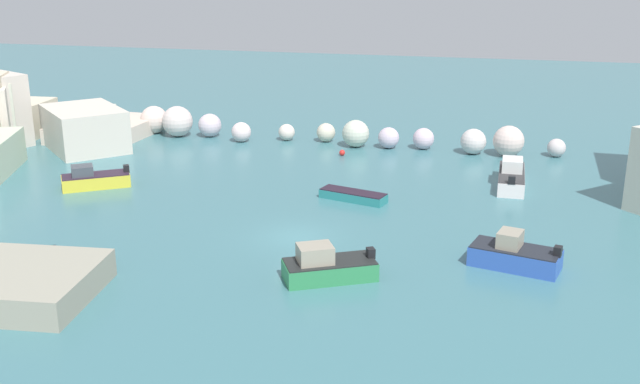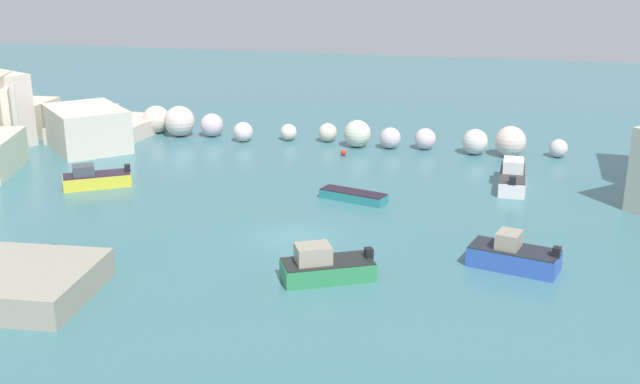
# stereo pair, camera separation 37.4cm
# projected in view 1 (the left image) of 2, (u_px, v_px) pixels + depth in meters

# --- Properties ---
(cove_water) EXTENTS (160.00, 160.00, 0.00)m
(cove_water) POSITION_uv_depth(u_px,v_px,m) (297.00, 237.00, 40.99)
(cove_water) COLOR #3E727B
(cove_water) RESTS_ON ground
(rock_breakwater) EXTENTS (35.51, 3.31, 2.60)m
(rock_breakwater) POSITION_uv_depth(u_px,v_px,m) (309.00, 131.00, 61.36)
(rock_breakwater) COLOR beige
(rock_breakwater) RESTS_ON ground
(stone_dock) EXTENTS (7.92, 6.74, 1.35)m
(stone_dock) POSITION_uv_depth(u_px,v_px,m) (12.00, 283.00, 33.63)
(stone_dock) COLOR gray
(stone_dock) RESTS_ON ground
(channel_buoy) EXTENTS (0.46, 0.46, 0.46)m
(channel_buoy) POSITION_uv_depth(u_px,v_px,m) (342.00, 153.00, 57.81)
(channel_buoy) COLOR red
(channel_buoy) RESTS_ON cove_water
(moored_boat_0) EXTENTS (4.49, 2.37, 0.60)m
(moored_boat_0) POSITION_uv_depth(u_px,v_px,m) (353.00, 196.00, 47.17)
(moored_boat_0) COLOR teal
(moored_boat_0) RESTS_ON cove_water
(moored_boat_1) EXTENTS (4.64, 2.88, 1.83)m
(moored_boat_1) POSITION_uv_depth(u_px,v_px,m) (515.00, 255.00, 36.89)
(moored_boat_1) COLOR #3058B7
(moored_boat_1) RESTS_ON cove_water
(moored_boat_2) EXTENTS (4.72, 3.69, 1.79)m
(moored_boat_2) POSITION_uv_depth(u_px,v_px,m) (327.00, 267.00, 35.49)
(moored_boat_2) COLOR #2F864E
(moored_boat_2) RESTS_ON cove_water
(moored_boat_3) EXTENTS (2.62, 2.23, 0.54)m
(moored_boat_3) POSITION_uv_depth(u_px,v_px,m) (32.00, 255.00, 37.80)
(moored_boat_3) COLOR #84969D
(moored_boat_3) RESTS_ON cove_water
(moored_boat_4) EXTENTS (4.56, 3.84, 1.56)m
(moored_boat_4) POSITION_uv_depth(u_px,v_px,m) (94.00, 179.00, 49.74)
(moored_boat_4) COLOR gold
(moored_boat_4) RESTS_ON cove_water
(moored_boat_5) EXTENTS (1.69, 5.69, 1.81)m
(moored_boat_5) POSITION_uv_depth(u_px,v_px,m) (512.00, 176.00, 50.04)
(moored_boat_5) COLOR white
(moored_boat_5) RESTS_ON cove_water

